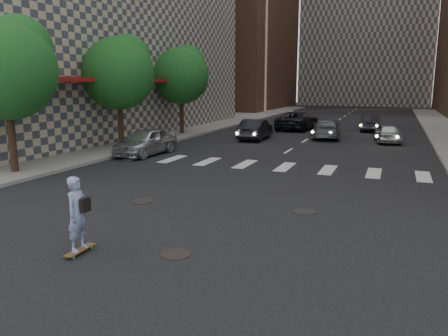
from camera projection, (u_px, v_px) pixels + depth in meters
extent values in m
plane|color=black|center=(179.00, 218.00, 12.81)|extent=(160.00, 160.00, 0.00)
cube|color=gray|center=(134.00, 130.00, 36.27)|extent=(13.00, 80.00, 0.15)
cube|color=black|center=(86.00, 116.00, 25.58)|extent=(0.30, 14.00, 4.00)
cube|color=maroon|center=(95.00, 80.00, 24.89)|extent=(1.60, 14.00, 0.25)
cylinder|color=#382619|center=(12.00, 139.00, 18.66)|extent=(0.32, 0.32, 2.80)
sphere|color=#184A1C|center=(6.00, 70.00, 18.10)|extent=(4.20, 4.20, 4.20)
sphere|color=#184A1C|center=(19.00, 48.00, 18.41)|extent=(2.80, 2.80, 2.80)
cylinder|color=#382619|center=(121.00, 123.00, 25.97)|extent=(0.32, 0.32, 2.80)
sphere|color=#184A1C|center=(119.00, 74.00, 25.42)|extent=(4.20, 4.20, 4.20)
sphere|color=#184A1C|center=(127.00, 58.00, 25.72)|extent=(2.80, 2.80, 2.80)
cylinder|color=#382619|center=(182.00, 115.00, 33.28)|extent=(0.32, 0.32, 2.80)
sphere|color=#184A1C|center=(181.00, 76.00, 32.73)|extent=(4.20, 4.20, 4.20)
sphere|color=#184A1C|center=(187.00, 64.00, 33.03)|extent=(2.80, 2.80, 2.80)
cylinder|color=black|center=(176.00, 254.00, 10.09)|extent=(0.70, 0.70, 0.02)
cylinder|color=black|center=(142.00, 201.00, 14.62)|extent=(0.70, 0.70, 0.02)
cylinder|color=black|center=(304.00, 212.00, 13.45)|extent=(0.70, 0.70, 0.02)
cube|color=brown|center=(80.00, 250.00, 10.15)|extent=(0.25, 0.93, 0.02)
cylinder|color=green|center=(68.00, 257.00, 9.88)|extent=(0.03, 0.06, 0.06)
cylinder|color=green|center=(74.00, 258.00, 9.83)|extent=(0.03, 0.06, 0.06)
cylinder|color=green|center=(86.00, 247.00, 10.49)|extent=(0.03, 0.06, 0.06)
cylinder|color=green|center=(92.00, 248.00, 10.43)|extent=(0.03, 0.06, 0.06)
imported|color=#8499C0|center=(78.00, 214.00, 9.98)|extent=(0.43, 0.64, 1.74)
cube|color=black|center=(85.00, 205.00, 9.93)|extent=(0.11, 0.29, 0.33)
imported|color=silver|center=(146.00, 141.00, 24.02)|extent=(2.01, 4.50, 1.50)
imported|color=black|center=(256.00, 129.00, 30.65)|extent=(1.69, 4.40, 1.43)
imported|color=#585A5F|center=(326.00, 128.00, 31.42)|extent=(2.55, 5.03, 1.40)
imported|color=black|center=(297.00, 121.00, 37.16)|extent=(2.99, 5.69, 1.53)
imported|color=#B6BABE|center=(388.00, 133.00, 29.06)|extent=(2.00, 3.92, 1.28)
imported|color=black|center=(370.00, 123.00, 36.15)|extent=(1.41, 3.93, 1.29)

